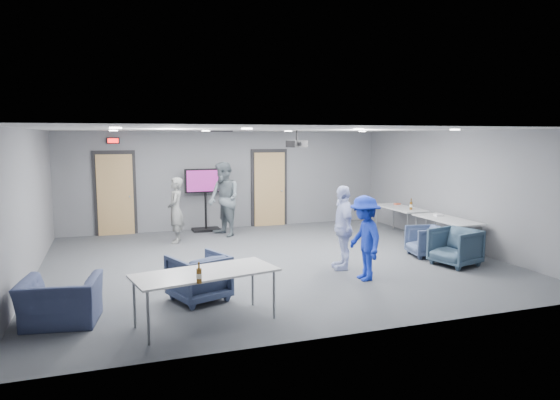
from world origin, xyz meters
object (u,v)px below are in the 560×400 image
object	(u,v)px
person_d	(365,238)
table_front_left	(206,275)
chair_front_a	(199,277)
table_right_b	(447,221)
person_b	(224,199)
bottle_right	(411,206)
bottle_front	(199,275)
person_c	(343,227)
chair_right_b	(426,241)
tv_stand	(205,196)
chair_front_b	(61,301)
projector	(297,144)
person_a	(176,210)
chair_right_c	(455,247)
table_right_a	(400,209)

from	to	relation	value
person_d	table_front_left	size ratio (longest dim) A/B	0.73
chair_front_a	table_right_b	bearing A→B (deg)	174.97
person_b	bottle_right	bearing A→B (deg)	48.97
bottle_front	person_d	bearing A→B (deg)	27.39
person_c	bottle_front	bearing A→B (deg)	-39.67
table_right_b	bottle_right	xyz separation A→B (m)	(0.02, 1.45, 0.15)
person_b	person_d	xyz separation A→B (m)	(1.51, -4.70, -0.20)
bottle_front	bottle_right	xyz separation A→B (m)	(6.11, 4.57, 0.00)
chair_right_b	chair_front_a	distance (m)	5.28
tv_stand	chair_front_a	bearing A→B (deg)	-101.55
chair_front_b	projector	size ratio (longest dim) A/B	2.24
chair_front_a	tv_stand	distance (m)	5.89
person_d	tv_stand	bearing A→B (deg)	-158.43
person_a	chair_right_c	size ratio (longest dim) A/B	1.94
person_b	table_front_left	xyz separation A→B (m)	(-1.56, -5.87, -0.27)
chair_right_b	table_right_b	xyz separation A→B (m)	(0.75, 0.29, 0.36)
chair_front_a	projector	bearing A→B (deg)	-156.76
person_b	table_right_b	bearing A→B (deg)	34.65
chair_right_c	bottle_right	bearing A→B (deg)	150.58
person_d	chair_right_b	distance (m)	2.43
person_d	bottle_front	xyz separation A→B (m)	(-3.25, -1.68, 0.07)
chair_right_c	table_right_a	distance (m)	3.11
bottle_right	tv_stand	size ratio (longest dim) A/B	0.17
chair_front_a	chair_right_b	bearing A→B (deg)	174.03
table_right_a	table_right_b	distance (m)	1.90
person_a	person_d	world-z (taller)	person_a
table_right_b	table_front_left	xyz separation A→B (m)	(-5.93, -2.61, 0.01)
chair_right_b	table_right_b	distance (m)	0.88
table_right_a	person_d	bearing A→B (deg)	139.48
chair_front_b	chair_right_c	bearing A→B (deg)	-163.62
chair_right_c	chair_front_b	bearing A→B (deg)	-97.90
person_b	chair_right_b	bearing A→B (deg)	26.93
chair_right_c	tv_stand	bearing A→B (deg)	-157.47
person_c	person_a	bearing A→B (deg)	-128.95
person_b	person_c	world-z (taller)	person_b
chair_right_b	bottle_right	world-z (taller)	bottle_right
person_b	table_front_left	bearing A→B (deg)	-33.44
chair_front_a	table_front_left	xyz separation A→B (m)	(-0.07, -1.00, 0.32)
bottle_right	person_b	bearing A→B (deg)	157.53
person_a	person_c	size ratio (longest dim) A/B	0.97
bottle_front	bottle_right	size ratio (longest dim) A/B	0.96
bottle_right	chair_right_c	bearing A→B (deg)	-104.49
chair_front_a	projector	world-z (taller)	projector
person_a	chair_right_b	size ratio (longest dim) A/B	2.21
person_a	table_right_b	distance (m)	6.32
person_d	chair_front_b	xyz separation A→B (m)	(-4.97, -0.57, -0.44)
table_right_a	table_front_left	world-z (taller)	same
tv_stand	person_d	bearing A→B (deg)	-71.82
chair_front_a	table_front_left	bearing A→B (deg)	65.63
chair_right_b	chair_front_a	world-z (taller)	chair_front_a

